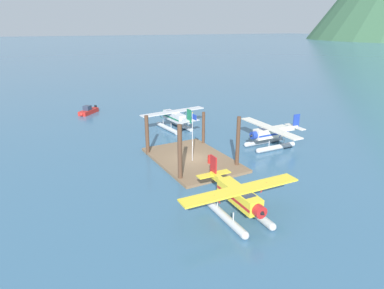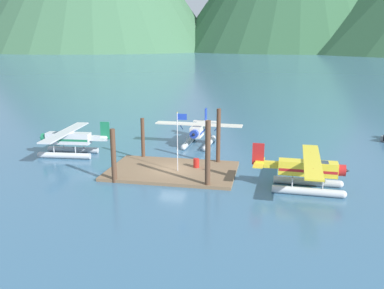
# 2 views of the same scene
# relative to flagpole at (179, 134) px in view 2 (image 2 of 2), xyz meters

# --- Properties ---
(ground_plane) EXTENTS (1200.00, 1200.00, 0.00)m
(ground_plane) POSITION_rel_flagpole_xyz_m (-0.75, 0.35, -3.84)
(ground_plane) COLOR #38607F
(dock_platform) EXTENTS (12.11, 7.93, 0.30)m
(dock_platform) POSITION_rel_flagpole_xyz_m (-0.75, 0.35, -3.69)
(dock_platform) COLOR brown
(dock_platform) RESTS_ON ground
(piling_near_left) EXTENTS (0.45, 0.45, 4.87)m
(piling_near_left) POSITION_rel_flagpole_xyz_m (-5.11, -3.45, -1.41)
(piling_near_left) COLOR #4C3323
(piling_near_left) RESTS_ON ground
(piling_near_right) EXTENTS (0.46, 0.46, 5.88)m
(piling_near_right) POSITION_rel_flagpole_xyz_m (3.26, -3.25, -0.90)
(piling_near_right) COLOR #4C3323
(piling_near_right) RESTS_ON ground
(piling_far_left) EXTENTS (0.39, 0.39, 4.43)m
(piling_far_left) POSITION_rel_flagpole_xyz_m (-4.88, 4.22, -1.63)
(piling_far_left) COLOR #4C3323
(piling_far_left) RESTS_ON ground
(piling_far_right) EXTENTS (0.42, 0.42, 5.76)m
(piling_far_right) POSITION_rel_flagpole_xyz_m (3.21, 3.77, -0.97)
(piling_far_right) COLOR #4C3323
(piling_far_right) RESTS_ON ground
(flagpole) EXTENTS (0.95, 0.10, 5.66)m
(flagpole) POSITION_rel_flagpole_xyz_m (0.00, 0.00, 0.00)
(flagpole) COLOR silver
(flagpole) RESTS_ON dock_platform
(fuel_drum) EXTENTS (0.62, 0.62, 0.88)m
(fuel_drum) POSITION_rel_flagpole_xyz_m (1.39, 1.44, -3.10)
(fuel_drum) COLOR #AD1E19
(fuel_drum) RESTS_ON dock_platform
(seaplane_silver_port_fwd) EXTENTS (7.97, 10.48, 3.84)m
(seaplane_silver_port_fwd) POSITION_rel_flagpole_xyz_m (-13.33, 4.05, -2.27)
(seaplane_silver_port_fwd) COLOR #B7BABF
(seaplane_silver_port_fwd) RESTS_ON ground
(seaplane_cream_bow_centre) EXTENTS (10.44, 7.98, 3.84)m
(seaplane_cream_bow_centre) POSITION_rel_flagpole_xyz_m (-0.16, 11.41, -2.27)
(seaplane_cream_bow_centre) COLOR #B7BABF
(seaplane_cream_bow_centre) RESTS_ON ground
(seaplane_yellow_stbd_aft) EXTENTS (7.98, 10.45, 3.84)m
(seaplane_yellow_stbd_aft) POSITION_rel_flagpole_xyz_m (11.60, -2.15, -2.27)
(seaplane_yellow_stbd_aft) COLOR #B7BABF
(seaplane_yellow_stbd_aft) RESTS_ON ground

